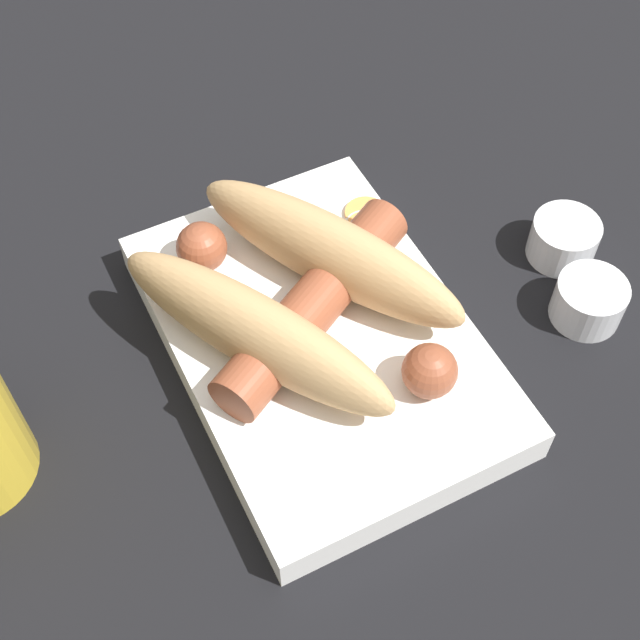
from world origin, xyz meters
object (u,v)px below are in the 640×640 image
(condiment_cup_near, at_px, (588,303))
(sausage, at_px, (310,306))
(food_tray, at_px, (320,342))
(bread_roll, at_px, (294,292))
(condiment_cup_far, at_px, (559,236))

(condiment_cup_near, bearing_deg, sausage, -108.74)
(food_tray, distance_m, condiment_cup_near, 0.18)
(food_tray, height_order, bread_roll, bread_roll)
(bread_roll, bearing_deg, sausage, 45.17)
(bread_roll, distance_m, sausage, 0.01)
(condiment_cup_near, bearing_deg, food_tray, -106.57)
(bread_roll, distance_m, condiment_cup_far, 0.20)
(condiment_cup_near, xyz_separation_m, condiment_cup_far, (-0.06, 0.02, 0.00))
(condiment_cup_near, bearing_deg, bread_roll, -110.05)
(bread_roll, bearing_deg, condiment_cup_near, 69.95)
(bread_roll, bearing_deg, food_tray, 33.07)
(food_tray, distance_m, sausage, 0.03)
(condiment_cup_near, height_order, condiment_cup_far, same)
(sausage, xyz_separation_m, condiment_cup_far, (0.00, 0.19, -0.03))
(food_tray, height_order, sausage, sausage)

